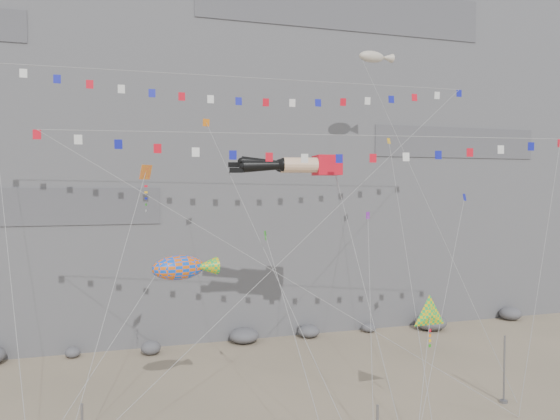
# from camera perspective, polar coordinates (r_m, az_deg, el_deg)

# --- Properties ---
(cliff) EXTENTS (80.00, 28.00, 50.00)m
(cliff) POSITION_cam_1_polar(r_m,az_deg,el_deg) (62.84, -7.11, 12.85)
(cliff) COLOR slate
(cliff) RESTS_ON ground
(talus_boulders) EXTENTS (60.00, 3.00, 1.20)m
(talus_boulders) POSITION_cam_1_polar(r_m,az_deg,el_deg) (48.82, -3.77, -13.00)
(talus_boulders) COLOR #5E5E63
(talus_boulders) RESTS_ON ground
(anchor_pole_right) EXTENTS (0.12, 0.12, 4.26)m
(anchor_pole_right) POSITION_cam_1_polar(r_m,az_deg,el_deg) (38.28, 22.38, -15.13)
(anchor_pole_right) COLOR slate
(anchor_pole_right) RESTS_ON ground
(legs_kite) EXTENTS (7.56, 14.66, 19.64)m
(legs_kite) POSITION_cam_1_polar(r_m,az_deg,el_deg) (36.27, 1.77, 4.69)
(legs_kite) COLOR red
(legs_kite) RESTS_ON ground
(flag_banner_upper) EXTENTS (33.43, 12.86, 27.75)m
(flag_banner_upper) POSITION_cam_1_polar(r_m,az_deg,el_deg) (39.40, -2.93, 13.60)
(flag_banner_upper) COLOR red
(flag_banner_upper) RESTS_ON ground
(flag_banner_lower) EXTENTS (33.03, 7.88, 20.41)m
(flag_banner_lower) POSITION_cam_1_polar(r_m,az_deg,el_deg) (34.20, 4.44, 7.82)
(flag_banner_lower) COLOR red
(flag_banner_lower) RESTS_ON ground
(harlequin_kite) EXTENTS (5.44, 8.47, 16.78)m
(harlequin_kite) POSITION_cam_1_polar(r_m,az_deg,el_deg) (31.51, -13.88, 3.74)
(harlequin_kite) COLOR red
(harlequin_kite) RESTS_ON ground
(fish_windsock) EXTENTS (10.24, 7.62, 13.73)m
(fish_windsock) POSITION_cam_1_polar(r_m,az_deg,el_deg) (30.80, -10.59, -5.96)
(fish_windsock) COLOR #EC5E0C
(fish_windsock) RESTS_ON ground
(delta_kite) EXTENTS (6.81, 7.54, 11.02)m
(delta_kite) POSITION_cam_1_polar(r_m,az_deg,el_deg) (32.71, 15.44, -10.61)
(delta_kite) COLOR #E2B50B
(delta_kite) RESTS_ON ground
(blimp_windsock) EXTENTS (5.78, 13.46, 27.43)m
(blimp_windsock) POSITION_cam_1_polar(r_m,az_deg,el_deg) (46.25, 9.59, 15.41)
(blimp_windsock) COLOR beige
(blimp_windsock) RESTS_ON ground
(small_kite_a) EXTENTS (5.48, 15.91, 24.06)m
(small_kite_a) POSITION_cam_1_polar(r_m,az_deg,el_deg) (37.86, -7.46, 8.47)
(small_kite_a) COLOR orange
(small_kite_a) RESTS_ON ground
(small_kite_b) EXTENTS (4.35, 9.02, 14.83)m
(small_kite_b) POSITION_cam_1_polar(r_m,az_deg,el_deg) (36.35, 9.17, -0.96)
(small_kite_b) COLOR purple
(small_kite_b) RESTS_ON ground
(small_kite_c) EXTENTS (1.60, 9.25, 13.81)m
(small_kite_c) POSITION_cam_1_polar(r_m,az_deg,el_deg) (31.00, -1.44, -2.96)
(small_kite_c) COLOR #219316
(small_kite_c) RESTS_ON ground
(small_kite_d) EXTENTS (7.09, 17.78, 25.13)m
(small_kite_d) POSITION_cam_1_polar(r_m,az_deg,el_deg) (43.38, 11.41, 6.39)
(small_kite_d) COLOR yellow
(small_kite_d) RESTS_ON ground
(small_kite_e) EXTENTS (10.25, 10.11, 18.58)m
(small_kite_e) POSITION_cam_1_polar(r_m,az_deg,el_deg) (40.85, 18.66, 0.91)
(small_kite_e) COLOR #1217A5
(small_kite_e) RESTS_ON ground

